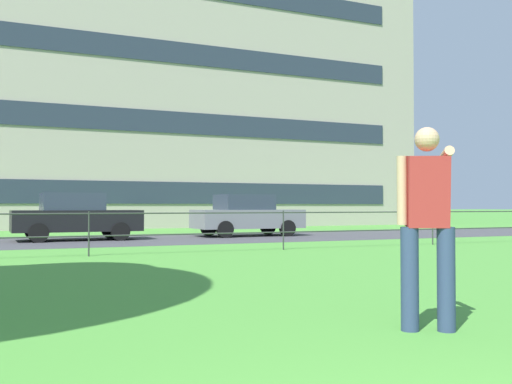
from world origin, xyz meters
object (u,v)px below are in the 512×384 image
(car_black_left, at_px, (76,216))
(car_grey_far_right, at_px, (247,215))
(person_thrower, at_px, (427,220))
(apartment_building_background, at_px, (150,104))

(car_black_left, height_order, car_grey_far_right, same)
(person_thrower, height_order, car_grey_far_right, person_thrower)
(car_grey_far_right, relative_size, apartment_building_background, 0.14)
(car_black_left, xyz_separation_m, apartment_building_background, (6.12, 15.10, 6.53))
(person_thrower, xyz_separation_m, apartment_building_background, (4.97, 30.70, 6.32))
(car_grey_far_right, xyz_separation_m, apartment_building_background, (-0.01, 14.92, 6.53))
(apartment_building_background, bearing_deg, car_grey_far_right, -89.96)
(car_grey_far_right, bearing_deg, apartment_building_background, 90.04)
(car_grey_far_right, bearing_deg, car_black_left, -178.28)
(person_thrower, distance_m, car_grey_far_right, 16.55)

